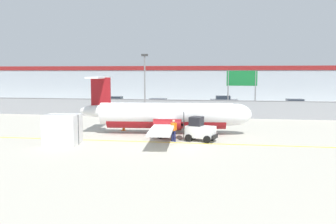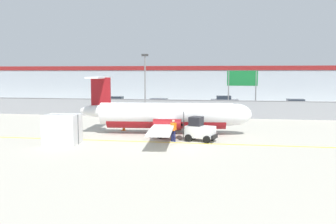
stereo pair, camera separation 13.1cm
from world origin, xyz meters
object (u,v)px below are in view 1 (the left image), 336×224
parked_car_0 (114,102)px  parked_car_1 (159,104)px  traffic_cone_near_right (160,126)px  commuter_airplane (169,116)px  parked_car_2 (224,101)px  traffic_cone_near_left (160,133)px  highway_sign (242,82)px  baggage_tug (200,130)px  parked_car_3 (296,105)px  cargo_container (62,129)px  ground_crew_worker (174,129)px  traffic_cone_far_left (124,127)px  apron_light_pole (145,81)px

parked_car_0 → parked_car_1: size_ratio=0.99×
traffic_cone_near_right → parked_car_1: size_ratio=0.15×
commuter_airplane → parked_car_2: 27.59m
traffic_cone_near_left → parked_car_0: (-11.64, 24.52, 0.58)m
commuter_airplane → traffic_cone_near_left: size_ratio=25.12×
commuter_airplane → highway_sign: 15.71m
traffic_cone_near_right → baggage_tug: bearing=-51.7°
commuter_airplane → parked_car_3: bearing=51.8°
cargo_container → parked_car_0: size_ratio=0.59×
cargo_container → parked_car_2: cargo_container is taller
baggage_tug → parked_car_3: (11.10, 24.40, 0.04)m
cargo_container → parked_car_2: size_ratio=0.58×
parked_car_2 → highway_sign: 13.77m
baggage_tug → parked_car_1: 23.57m
cargo_container → parked_car_0: (-5.14, 28.67, -0.21)m
ground_crew_worker → cargo_container: bearing=-48.8°
traffic_cone_far_left → highway_sign: (10.90, 12.86, 3.83)m
parked_car_1 → parked_car_2: (8.77, 7.82, 0.00)m
commuter_airplane → traffic_cone_far_left: commuter_airplane is taller
traffic_cone_near_left → parked_car_2: 29.33m
apron_light_pole → parked_car_3: bearing=36.0°
ground_crew_worker → traffic_cone_near_left: ground_crew_worker is taller
commuter_airplane → traffic_cone_far_left: bearing=159.2°
traffic_cone_near_right → highway_sign: highway_sign is taller
parked_car_2 → highway_sign: (2.32, -13.18, 3.24)m
ground_crew_worker → highway_sign: bearing=-173.4°
baggage_tug → parked_car_2: bearing=104.1°
traffic_cone_near_right → apron_light_pole: bearing=115.0°
parked_car_2 → highway_sign: bearing=-85.3°
baggage_tug → traffic_cone_far_left: size_ratio=3.98×
traffic_cone_far_left → apron_light_pole: size_ratio=0.09×
traffic_cone_near_right → parked_car_1: (-3.42, 17.22, 0.58)m
traffic_cone_far_left → apron_light_pole: (0.35, 7.15, 3.99)m
parked_car_0 → apron_light_pole: (8.11, -14.45, 3.41)m
parked_car_1 → highway_sign: (11.09, -5.36, 3.24)m
ground_crew_worker → apron_light_pole: size_ratio=0.23×
ground_crew_worker → parked_car_0: 29.33m
cargo_container → traffic_cone_far_left: 7.57m
cargo_container → traffic_cone_far_left: cargo_container is taller
baggage_tug → highway_sign: (3.62, 16.99, 3.28)m
traffic_cone_far_left → parked_car_1: 18.23m
parked_car_0 → parked_car_1: 8.29m
ground_crew_worker → cargo_container: 8.28m
parked_car_1 → parked_car_2: same height
ground_crew_worker → parked_car_1: bearing=-142.2°
parked_car_2 → apron_light_pole: 20.87m
traffic_cone_far_left → parked_car_3: (18.38, 20.27, 0.58)m
ground_crew_worker → highway_sign: highway_sign is taller
traffic_cone_near_right → parked_car_0: bearing=118.0°
ground_crew_worker → parked_car_0: size_ratio=0.40×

